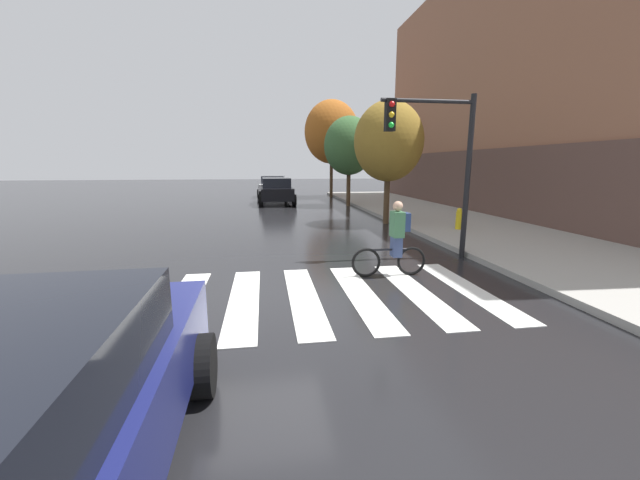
# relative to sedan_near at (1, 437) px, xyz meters

# --- Properties ---
(ground_plane) EXTENTS (120.00, 120.00, 0.00)m
(ground_plane) POSITION_rel_sedan_near_xyz_m (1.51, 4.36, -0.82)
(ground_plane) COLOR black
(crosswalk_stripes) EXTENTS (8.32, 3.70, 0.01)m
(crosswalk_stripes) POSITION_rel_sedan_near_xyz_m (1.77, 4.36, -0.81)
(crosswalk_stripes) COLOR silver
(crosswalk_stripes) RESTS_ON ground
(sedan_near) EXTENTS (2.23, 4.63, 1.59)m
(sedan_near) POSITION_rel_sedan_near_xyz_m (0.00, 0.00, 0.00)
(sedan_near) COLOR navy
(sedan_near) RESTS_ON ground
(sedan_mid) EXTENTS (2.28, 4.80, 1.65)m
(sedan_mid) POSITION_rel_sedan_near_xyz_m (2.42, 21.70, 0.03)
(sedan_mid) COLOR black
(sedan_mid) RESTS_ON ground
(sedan_far) EXTENTS (2.57, 4.86, 1.62)m
(sedan_far) POSITION_rel_sedan_near_xyz_m (2.40, 27.15, 0.02)
(sedan_far) COLOR silver
(sedan_far) RESTS_ON ground
(cyclist) EXTENTS (1.71, 0.36, 1.69)m
(cyclist) POSITION_rel_sedan_near_xyz_m (4.49, 5.45, 0.02)
(cyclist) COLOR black
(cyclist) RESTS_ON ground
(traffic_light_near) EXTENTS (2.47, 0.28, 4.20)m
(traffic_light_near) POSITION_rel_sedan_near_xyz_m (6.07, 6.81, 2.04)
(traffic_light_near) COLOR black
(traffic_light_near) RESTS_ON ground
(fire_hydrant) EXTENTS (0.33, 0.22, 0.78)m
(fire_hydrant) POSITION_rel_sedan_near_xyz_m (8.64, 10.21, -0.29)
(fire_hydrant) COLOR gold
(fire_hydrant) RESTS_ON sidewalk
(street_tree_near) EXTENTS (2.83, 2.83, 5.04)m
(street_tree_near) POSITION_rel_sedan_near_xyz_m (6.75, 12.80, 2.58)
(street_tree_near) COLOR #4C3823
(street_tree_near) RESTS_ON ground
(street_tree_mid) EXTENTS (2.96, 2.96, 5.27)m
(street_tree_mid) POSITION_rel_sedan_near_xyz_m (6.69, 19.77, 2.74)
(street_tree_mid) COLOR #4C3823
(street_tree_mid) RESTS_ON ground
(street_tree_far) EXTENTS (4.05, 4.05, 7.20)m
(street_tree_far) POSITION_rel_sedan_near_xyz_m (6.77, 26.06, 4.05)
(street_tree_far) COLOR #4C3823
(street_tree_far) RESTS_ON ground
(corner_building) EXTENTS (14.05, 25.11, 12.81)m
(corner_building) POSITION_rel_sedan_near_xyz_m (19.16, 15.65, 5.54)
(corner_building) COLOR brown
(corner_building) RESTS_ON ground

